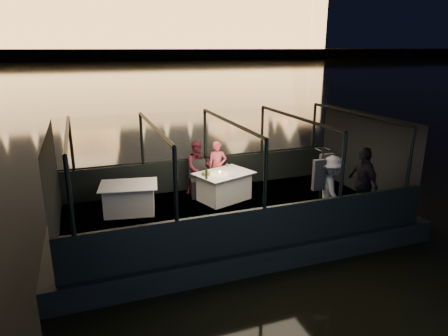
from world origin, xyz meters
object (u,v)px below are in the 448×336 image
object	(u,v)px
passenger_stripe	(331,189)
chair_port_left	(199,181)
passenger_dark	(362,184)
dining_table_aft	(129,198)
wine_bottle	(206,173)
dining_table_central	(224,186)
chair_port_right	(217,178)
person_woman_coral	(217,166)
coat_stand	(320,187)
person_man_maroon	(198,168)

from	to	relation	value
passenger_stripe	chair_port_left	bearing A→B (deg)	56.26
passenger_dark	dining_table_aft	bearing A→B (deg)	-109.88
dining_table_aft	wine_bottle	world-z (taller)	wine_bottle
dining_table_central	passenger_stripe	size ratio (longest dim) A/B	0.88
chair_port_left	passenger_stripe	size ratio (longest dim) A/B	0.61
chair_port_right	person_woman_coral	xyz separation A→B (m)	(0.07, 0.16, 0.30)
coat_stand	wine_bottle	size ratio (longest dim) A/B	6.01
dining_table_central	chair_port_right	distance (m)	0.56
chair_port_left	chair_port_right	xyz separation A→B (m)	(0.55, 0.11, 0.00)
dining_table_central	person_man_maroon	xyz separation A→B (m)	(-0.51, 0.72, 0.36)
dining_table_central	passenger_dark	distance (m)	3.54
passenger_dark	dining_table_central	bearing A→B (deg)	-126.54
dining_table_aft	passenger_dark	distance (m)	5.70
chair_port_right	chair_port_left	bearing A→B (deg)	-149.02
chair_port_right	person_woman_coral	bearing A→B (deg)	85.67
chair_port_left	passenger_stripe	xyz separation A→B (m)	(2.37, -2.70, 0.40)
chair_port_right	wine_bottle	bearing A→B (deg)	-103.66
dining_table_aft	passenger_dark	world-z (taller)	passenger_dark
coat_stand	wine_bottle	distance (m)	2.85
passenger_stripe	passenger_dark	size ratio (longest dim) A/B	0.93
chair_port_left	wine_bottle	distance (m)	0.91
chair_port_right	person_woman_coral	size ratio (longest dim) A/B	0.65
dining_table_aft	coat_stand	world-z (taller)	coat_stand
person_woman_coral	passenger_stripe	size ratio (longest dim) A/B	0.88
dining_table_central	passenger_dark	size ratio (longest dim) A/B	0.82
dining_table_central	person_woman_coral	size ratio (longest dim) A/B	0.99
coat_stand	passenger_dark	size ratio (longest dim) A/B	1.04
dining_table_central	coat_stand	distance (m)	2.74
chair_port_right	passenger_dark	world-z (taller)	passenger_dark
person_woman_coral	person_man_maroon	bearing A→B (deg)	-165.68
dining_table_aft	person_woman_coral	distance (m)	2.71
passenger_dark	wine_bottle	size ratio (longest dim) A/B	5.77
passenger_dark	person_woman_coral	bearing A→B (deg)	-135.09
wine_bottle	dining_table_central	bearing A→B (deg)	29.01
coat_stand	person_man_maroon	bearing A→B (deg)	125.80
coat_stand	person_man_maroon	size ratio (longest dim) A/B	1.21
chair_port_left	passenger_stripe	distance (m)	3.62
coat_stand	dining_table_aft	bearing A→B (deg)	152.27
person_man_maroon	wine_bottle	distance (m)	1.07
chair_port_left	dining_table_central	bearing A→B (deg)	-28.89
chair_port_left	wine_bottle	xyz separation A→B (m)	(-0.04, -0.78, 0.47)
dining_table_aft	passenger_stripe	bearing A→B (deg)	-27.20
person_man_maroon	passenger_stripe	distance (m)	3.78
chair_port_right	wine_bottle	size ratio (longest dim) A/B	3.08
person_man_maroon	passenger_dark	world-z (taller)	passenger_dark
person_woman_coral	dining_table_central	bearing A→B (deg)	-80.10
chair_port_right	person_man_maroon	world-z (taller)	person_man_maroon
person_woman_coral	person_man_maroon	xyz separation A→B (m)	(-0.57, 0.00, 0.00)
dining_table_central	chair_port_right	xyz separation A→B (m)	(-0.02, 0.56, 0.06)
coat_stand	person_woman_coral	xyz separation A→B (m)	(-1.52, 2.90, -0.15)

